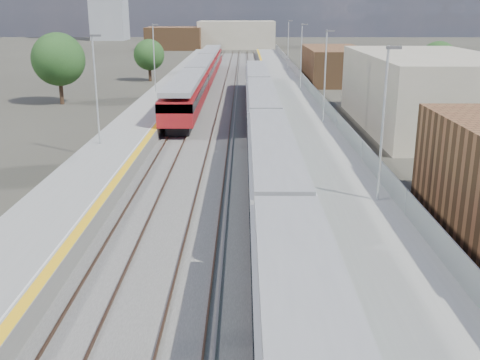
{
  "coord_description": "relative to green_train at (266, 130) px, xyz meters",
  "views": [
    {
      "loc": [
        -0.06,
        -4.48,
        10.14
      ],
      "look_at": [
        -0.24,
        21.45,
        2.2
      ],
      "focal_mm": 42.0,
      "sensor_mm": 36.0,
      "label": 1
    }
  ],
  "objects": [
    {
      "name": "ground",
      "position": [
        -1.5,
        16.27,
        -2.08
      ],
      "size": [
        320.0,
        320.0,
        0.0
      ],
      "primitive_type": "plane",
      "color": "#47443A",
      "rests_on": "ground"
    },
    {
      "name": "ballast_bed",
      "position": [
        -3.75,
        18.77,
        -2.05
      ],
      "size": [
        10.5,
        155.0,
        0.06
      ],
      "primitive_type": "cube",
      "color": "#565451",
      "rests_on": "ground"
    },
    {
      "name": "tracks",
      "position": [
        -3.15,
        20.45,
        -1.97
      ],
      "size": [
        8.96,
        160.0,
        0.17
      ],
      "color": "#4C3323",
      "rests_on": "ground"
    },
    {
      "name": "platform_right",
      "position": [
        3.78,
        18.76,
        -1.54
      ],
      "size": [
        4.7,
        155.0,
        8.52
      ],
      "color": "slate",
      "rests_on": "ground"
    },
    {
      "name": "platform_left",
      "position": [
        -10.55,
        18.76,
        -1.56
      ],
      "size": [
        4.3,
        155.0,
        8.52
      ],
      "color": "slate",
      "rests_on": "ground"
    },
    {
      "name": "buildings",
      "position": [
        -19.62,
        104.87,
        8.62
      ],
      "size": [
        72.0,
        185.5,
        40.0
      ],
      "color": "brown",
      "rests_on": "ground"
    },
    {
      "name": "green_train",
      "position": [
        0.0,
        0.0,
        0.0
      ],
      "size": [
        2.68,
        74.77,
        2.95
      ],
      "color": "black",
      "rests_on": "ground"
    },
    {
      "name": "red_train",
      "position": [
        -7.0,
        35.22,
        0.13
      ],
      "size": [
        2.97,
        60.09,
        3.74
      ],
      "color": "black",
      "rests_on": "ground"
    },
    {
      "name": "tree_b",
      "position": [
        -21.67,
        23.53,
        2.79
      ],
      "size": [
        5.71,
        5.71,
        7.74
      ],
      "color": "#382619",
      "rests_on": "ground"
    },
    {
      "name": "tree_c",
      "position": [
        -15.23,
        44.21,
        1.69
      ],
      "size": [
        4.42,
        4.42,
        5.99
      ],
      "color": "#382619",
      "rests_on": "ground"
    },
    {
      "name": "tree_d",
      "position": [
        22.38,
        32.3,
        1.93
      ],
      "size": [
        4.7,
        4.7,
        6.37
      ],
      "color": "#382619",
      "rests_on": "ground"
    }
  ]
}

